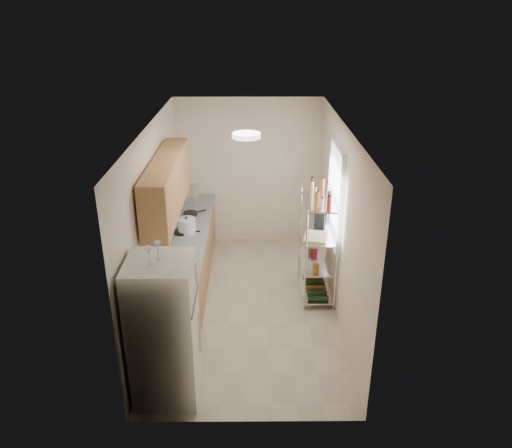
% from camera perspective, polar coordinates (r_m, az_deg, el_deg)
% --- Properties ---
extents(room, '(2.52, 4.42, 2.62)m').
position_cam_1_polar(room, '(6.70, -1.00, 0.11)').
color(room, '#B5A893').
rests_on(room, ground).
extents(counter_run, '(0.63, 3.51, 0.90)m').
position_cam_1_polar(counter_run, '(7.53, -7.95, -4.47)').
color(counter_run, '#AB7A49').
rests_on(counter_run, ground).
extents(upper_cabinets, '(0.33, 2.20, 0.72)m').
position_cam_1_polar(upper_cabinets, '(6.70, -10.11, 4.42)').
color(upper_cabinets, '#AB7A49').
rests_on(upper_cabinets, room).
extents(range_hood, '(0.50, 0.60, 0.12)m').
position_cam_1_polar(range_hood, '(7.58, -8.54, 3.45)').
color(range_hood, '#B7BABC').
rests_on(range_hood, room).
extents(window, '(0.06, 1.00, 1.46)m').
position_cam_1_polar(window, '(7.02, 9.07, 3.15)').
color(window, white).
rests_on(window, room).
extents(bakers_rack, '(0.45, 0.90, 1.73)m').
position_cam_1_polar(bakers_rack, '(7.11, 7.16, -0.32)').
color(bakers_rack, silver).
rests_on(bakers_rack, ground).
extents(ceiling_dome, '(0.34, 0.34, 0.05)m').
position_cam_1_polar(ceiling_dome, '(6.00, -1.11, 10.09)').
color(ceiling_dome, white).
rests_on(ceiling_dome, room).
extents(refrigerator, '(0.68, 0.68, 1.65)m').
position_cam_1_polar(refrigerator, '(5.50, -10.44, -11.86)').
color(refrigerator, white).
rests_on(refrigerator, ground).
extents(wine_glass_a, '(0.07, 0.07, 0.20)m').
position_cam_1_polar(wine_glass_a, '(4.97, -12.14, -3.59)').
color(wine_glass_a, silver).
rests_on(wine_glass_a, refrigerator).
extents(wine_glass_b, '(0.07, 0.07, 0.20)m').
position_cam_1_polar(wine_glass_b, '(5.06, -11.13, -2.98)').
color(wine_glass_b, silver).
rests_on(wine_glass_b, refrigerator).
extents(rice_cooker, '(0.27, 0.27, 0.22)m').
position_cam_1_polar(rice_cooker, '(7.41, -7.93, -0.18)').
color(rice_cooker, silver).
rests_on(rice_cooker, counter_run).
extents(frying_pan_large, '(0.24, 0.24, 0.04)m').
position_cam_1_polar(frying_pan_large, '(7.43, -8.50, -0.88)').
color(frying_pan_large, black).
rests_on(frying_pan_large, counter_run).
extents(frying_pan_small, '(0.32, 0.32, 0.05)m').
position_cam_1_polar(frying_pan_small, '(8.04, -7.51, 1.17)').
color(frying_pan_small, black).
rests_on(frying_pan_small, counter_run).
extents(cutting_board, '(0.38, 0.45, 0.03)m').
position_cam_1_polar(cutting_board, '(7.00, 6.82, -1.45)').
color(cutting_board, tan).
rests_on(cutting_board, bakers_rack).
extents(espresso_machine, '(0.18, 0.24, 0.25)m').
position_cam_1_polar(espresso_machine, '(7.40, 7.29, 0.91)').
color(espresso_machine, black).
rests_on(espresso_machine, bakers_rack).
extents(storage_bag, '(0.09, 0.13, 0.14)m').
position_cam_1_polar(storage_bag, '(7.61, 6.68, -2.55)').
color(storage_bag, '#B1152C').
rests_on(storage_bag, bakers_rack).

